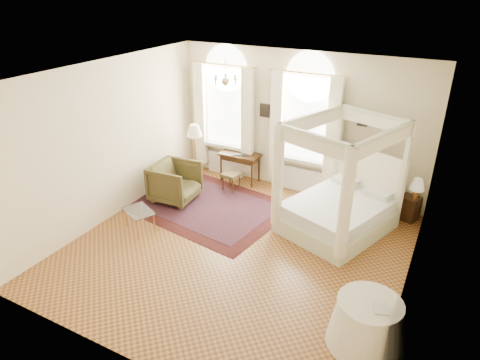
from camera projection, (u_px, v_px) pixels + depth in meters
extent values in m
plane|color=#9D602D|center=(237.00, 249.00, 8.20)|extent=(6.00, 6.00, 0.00)
plane|color=beige|center=(299.00, 123.00, 9.88)|extent=(6.00, 0.00, 6.00)
plane|color=beige|center=(118.00, 261.00, 5.10)|extent=(6.00, 0.00, 6.00)
plane|color=beige|center=(109.00, 142.00, 8.76)|extent=(0.00, 6.00, 6.00)
plane|color=beige|center=(418.00, 210.00, 6.22)|extent=(0.00, 6.00, 6.00)
plane|color=white|center=(237.00, 75.00, 6.78)|extent=(6.00, 6.00, 0.00)
cube|color=white|center=(227.00, 107.00, 10.60)|extent=(1.10, 0.04, 1.90)
cylinder|color=white|center=(226.00, 68.00, 10.19)|extent=(1.10, 0.04, 1.10)
cube|color=white|center=(225.00, 145.00, 10.95)|extent=(1.32, 0.24, 0.08)
cube|color=#F9EECD|center=(200.00, 115.00, 10.85)|extent=(0.28, 0.14, 2.60)
cube|color=#F9EECD|center=(247.00, 122.00, 10.29)|extent=(0.28, 0.14, 2.60)
cube|color=white|center=(226.00, 163.00, 11.19)|extent=(1.00, 0.12, 0.58)
cube|color=white|center=(307.00, 119.00, 9.71)|extent=(1.10, 0.04, 1.90)
cylinder|color=white|center=(310.00, 77.00, 9.30)|extent=(1.10, 0.04, 1.10)
cube|color=white|center=(303.00, 160.00, 10.06)|extent=(1.32, 0.24, 0.08)
cube|color=#F9EECD|center=(276.00, 127.00, 9.96)|extent=(0.28, 0.14, 2.60)
cube|color=#F9EECD|center=(332.00, 136.00, 9.40)|extent=(0.28, 0.14, 2.60)
cube|color=white|center=(302.00, 179.00, 10.30)|extent=(1.00, 0.12, 0.58)
cylinder|color=#C68B42|center=(225.00, 70.00, 8.20)|extent=(0.02, 0.02, 0.40)
sphere|color=#C68B42|center=(226.00, 81.00, 8.30)|extent=(0.16, 0.16, 0.16)
sphere|color=beige|center=(235.00, 79.00, 8.18)|extent=(0.07, 0.07, 0.07)
sphere|color=beige|center=(235.00, 76.00, 8.37)|extent=(0.07, 0.07, 0.07)
sphere|color=beige|center=(225.00, 75.00, 8.47)|extent=(0.07, 0.07, 0.07)
sphere|color=beige|center=(216.00, 77.00, 8.36)|extent=(0.07, 0.07, 0.07)
sphere|color=beige|center=(216.00, 79.00, 8.16)|extent=(0.07, 0.07, 0.07)
sphere|color=beige|center=(226.00, 80.00, 8.07)|extent=(0.07, 0.07, 0.07)
cube|color=black|center=(265.00, 110.00, 10.13)|extent=(0.26, 0.03, 0.32)
cube|color=black|center=(363.00, 120.00, 9.12)|extent=(0.22, 0.03, 0.26)
cube|color=beige|center=(336.00, 221.00, 8.77)|extent=(2.27, 2.51, 0.36)
cube|color=silver|center=(338.00, 208.00, 8.63)|extent=(2.14, 2.39, 0.28)
cube|color=#F9EECD|center=(367.00, 176.00, 9.07)|extent=(1.61, 0.63, 1.18)
cube|color=beige|center=(337.00, 155.00, 9.47)|extent=(0.11, 0.11, 2.27)
cube|color=beige|center=(403.00, 177.00, 8.43)|extent=(0.11, 0.11, 2.27)
cube|color=beige|center=(277.00, 181.00, 8.28)|extent=(0.11, 0.11, 2.27)
cube|color=beige|center=(345.00, 210.00, 7.24)|extent=(0.11, 0.11, 2.27)
cube|color=beige|center=(376.00, 113.00, 8.46)|extent=(1.61, 0.63, 0.08)
cube|color=beige|center=(314.00, 136.00, 7.27)|extent=(1.61, 0.63, 0.08)
cube|color=beige|center=(314.00, 115.00, 8.38)|extent=(0.76, 1.98, 0.08)
cube|color=beige|center=(385.00, 134.00, 7.35)|extent=(0.76, 1.98, 0.08)
cube|color=#F9EECD|center=(375.00, 120.00, 8.52)|extent=(1.65, 0.61, 0.28)
cube|color=#F9EECD|center=(313.00, 143.00, 7.33)|extent=(1.65, 0.61, 0.28)
cube|color=#F9EECD|center=(313.00, 121.00, 8.44)|extent=(0.75, 2.02, 0.28)
cube|color=#F9EECD|center=(384.00, 142.00, 7.41)|extent=(0.75, 2.02, 0.28)
cylinder|color=#F9EECD|center=(278.00, 177.00, 8.23)|extent=(0.22, 0.22, 2.07)
cylinder|color=#F9EECD|center=(346.00, 205.00, 7.20)|extent=(0.22, 0.22, 2.07)
cube|color=#3C2310|center=(409.00, 208.00, 9.09)|extent=(0.46, 0.44, 0.53)
cylinder|color=#C68B42|center=(416.00, 194.00, 8.88)|extent=(0.13, 0.13, 0.22)
cone|color=beige|center=(417.00, 184.00, 8.79)|extent=(0.31, 0.31, 0.24)
cube|color=#3C2310|center=(240.00, 155.00, 10.63)|extent=(1.00, 0.52, 0.06)
cube|color=#3C2310|center=(240.00, 158.00, 10.67)|extent=(0.90, 0.42, 0.10)
cylinder|color=#3C2310|center=(229.00, 162.00, 11.13)|extent=(0.05, 0.05, 0.70)
cylinder|color=#3C2310|center=(259.00, 169.00, 10.76)|extent=(0.05, 0.05, 0.70)
cylinder|color=#3C2310|center=(221.00, 168.00, 10.81)|extent=(0.05, 0.05, 0.70)
cylinder|color=#3C2310|center=(252.00, 174.00, 10.44)|extent=(0.05, 0.05, 0.70)
imported|color=black|center=(240.00, 154.00, 10.56)|extent=(0.40, 0.33, 0.03)
cube|color=#4C4320|center=(231.00, 174.00, 10.30)|extent=(0.43, 0.43, 0.08)
cylinder|color=#3C2310|center=(223.00, 183.00, 10.37)|extent=(0.04, 0.04, 0.37)
cylinder|color=#3C2310|center=(233.00, 186.00, 10.22)|extent=(0.04, 0.04, 0.37)
cylinder|color=#3C2310|center=(230.00, 179.00, 10.58)|extent=(0.04, 0.04, 0.37)
cylinder|color=#3C2310|center=(239.00, 182.00, 10.43)|extent=(0.04, 0.04, 0.37)
imported|color=#443B1D|center=(175.00, 182.00, 9.82)|extent=(1.05, 1.03, 0.90)
cube|color=silver|center=(139.00, 211.00, 8.63)|extent=(0.78, 0.69, 0.02)
cylinder|color=#C68B42|center=(126.00, 218.00, 8.83)|extent=(0.03, 0.03, 0.44)
cylinder|color=#C68B42|center=(137.00, 229.00, 8.42)|extent=(0.03, 0.03, 0.44)
cylinder|color=#C68B42|center=(142.00, 212.00, 9.03)|extent=(0.03, 0.03, 0.44)
cylinder|color=#C68B42|center=(154.00, 223.00, 8.62)|extent=(0.03, 0.03, 0.44)
cylinder|color=#C68B42|center=(197.00, 181.00, 10.88)|extent=(0.27, 0.27, 0.03)
cylinder|color=#C68B42|center=(196.00, 157.00, 10.60)|extent=(0.04, 0.04, 1.33)
cone|color=beige|center=(194.00, 130.00, 10.30)|extent=(0.39, 0.39, 0.28)
cube|color=#41110F|center=(205.00, 205.00, 9.74)|extent=(3.87, 3.03, 0.01)
cube|color=black|center=(205.00, 205.00, 9.74)|extent=(3.24, 2.40, 0.01)
cone|color=white|center=(367.00, 324.00, 5.94)|extent=(1.09, 1.09, 0.71)
cylinder|color=white|center=(371.00, 303.00, 5.78)|extent=(0.89, 0.89, 0.04)
imported|color=black|center=(373.00, 307.00, 5.66)|extent=(0.26, 0.30, 0.02)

